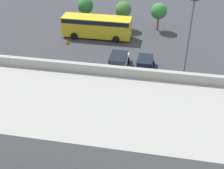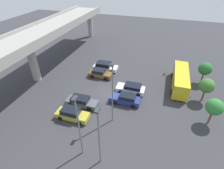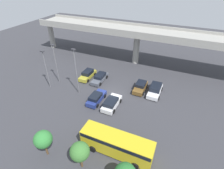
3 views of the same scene
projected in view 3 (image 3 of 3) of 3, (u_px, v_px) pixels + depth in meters
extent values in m
plane|color=#38383D|center=(112.00, 94.00, 31.74)|extent=(105.99, 105.99, 0.00)
cube|color=#9E9B93|center=(138.00, 32.00, 38.30)|extent=(49.46, 6.55, 0.90)
cube|color=#9E9B93|center=(133.00, 33.00, 35.52)|extent=(49.46, 0.30, 0.55)
cube|color=#9E9B93|center=(142.00, 25.00, 40.27)|extent=(49.46, 0.30, 0.55)
cylinder|color=#9E9B93|center=(51.00, 35.00, 48.82)|extent=(1.41, 1.41, 7.00)
cylinder|color=#9E9B93|center=(136.00, 49.00, 40.49)|extent=(1.41, 1.41, 7.00)
cube|color=gold|center=(88.00, 76.00, 36.22)|extent=(1.74, 4.56, 0.72)
cube|color=black|center=(88.00, 72.00, 35.96)|extent=(1.60, 2.44, 0.70)
cylinder|color=black|center=(88.00, 81.00, 34.97)|extent=(0.22, 0.63, 0.63)
cylinder|color=black|center=(80.00, 79.00, 35.57)|extent=(0.22, 0.63, 0.63)
cylinder|color=black|center=(95.00, 74.00, 37.12)|extent=(0.22, 0.63, 0.63)
cylinder|color=black|center=(87.00, 73.00, 37.72)|extent=(0.22, 0.63, 0.63)
cube|color=#515660|center=(100.00, 79.00, 35.23)|extent=(1.72, 4.82, 0.66)
cube|color=black|center=(100.00, 75.00, 35.07)|extent=(1.58, 2.54, 0.60)
cylinder|color=black|center=(100.00, 84.00, 33.90)|extent=(0.22, 0.68, 0.68)
cylinder|color=black|center=(92.00, 82.00, 34.49)|extent=(0.22, 0.68, 0.68)
cylinder|color=black|center=(107.00, 77.00, 36.17)|extent=(0.22, 0.68, 0.68)
cylinder|color=black|center=(99.00, 75.00, 36.76)|extent=(0.22, 0.68, 0.68)
cube|color=navy|center=(97.00, 98.00, 29.85)|extent=(1.71, 4.54, 0.76)
cube|color=black|center=(95.00, 96.00, 29.19)|extent=(1.57, 2.36, 0.58)
cylinder|color=black|center=(96.00, 94.00, 31.35)|extent=(0.22, 0.66, 0.66)
cylinder|color=black|center=(105.00, 96.00, 30.76)|extent=(0.22, 0.66, 0.66)
cylinder|color=black|center=(88.00, 103.00, 29.21)|extent=(0.22, 0.66, 0.66)
cylinder|color=black|center=(97.00, 106.00, 28.62)|extent=(0.22, 0.66, 0.66)
cube|color=silver|center=(112.00, 104.00, 28.71)|extent=(1.90, 4.58, 0.72)
cube|color=black|center=(111.00, 102.00, 28.07)|extent=(1.75, 2.63, 0.58)
cylinder|color=black|center=(110.00, 98.00, 30.23)|extent=(0.22, 0.71, 0.71)
cylinder|color=black|center=(120.00, 101.00, 29.58)|extent=(0.22, 0.71, 0.71)
cylinder|color=black|center=(103.00, 108.00, 28.07)|extent=(0.22, 0.71, 0.71)
cylinder|color=black|center=(114.00, 111.00, 27.42)|extent=(0.22, 0.71, 0.71)
cube|color=brown|center=(140.00, 88.00, 32.54)|extent=(1.81, 4.36, 0.73)
cube|color=black|center=(141.00, 84.00, 32.41)|extent=(1.67, 2.21, 0.58)
cylinder|color=black|center=(143.00, 94.00, 31.33)|extent=(0.22, 0.66, 0.66)
cylinder|color=black|center=(133.00, 91.00, 31.95)|extent=(0.22, 0.66, 0.66)
cylinder|color=black|center=(147.00, 86.00, 33.38)|extent=(0.22, 0.66, 0.66)
cylinder|color=black|center=(138.00, 84.00, 34.00)|extent=(0.22, 0.66, 0.66)
cube|color=silver|center=(155.00, 91.00, 31.60)|extent=(1.98, 4.78, 0.69)
cube|color=black|center=(156.00, 87.00, 31.47)|extent=(1.82, 2.80, 0.74)
cylinder|color=black|center=(159.00, 98.00, 30.24)|extent=(0.22, 0.70, 0.70)
cylinder|color=black|center=(147.00, 95.00, 30.92)|extent=(0.22, 0.70, 0.70)
cylinder|color=black|center=(162.00, 89.00, 32.49)|extent=(0.22, 0.70, 0.70)
cylinder|color=black|center=(151.00, 87.00, 33.17)|extent=(0.22, 0.70, 0.70)
cube|color=gold|center=(117.00, 144.00, 21.00)|extent=(8.84, 2.29, 2.50)
cube|color=black|center=(117.00, 139.00, 20.50)|extent=(8.66, 2.34, 0.55)
cylinder|color=black|center=(141.00, 150.00, 21.54)|extent=(0.90, 0.29, 0.90)
cylinder|color=black|center=(135.00, 166.00, 19.77)|extent=(0.90, 0.29, 0.90)
cylinder|color=black|center=(101.00, 135.00, 23.39)|extent=(0.90, 0.29, 0.90)
cylinder|color=black|center=(93.00, 149.00, 21.61)|extent=(0.90, 0.29, 0.90)
cylinder|color=slate|center=(56.00, 65.00, 33.17)|extent=(0.16, 0.16, 7.66)
cube|color=#333338|center=(52.00, 45.00, 30.99)|extent=(0.70, 0.35, 0.20)
cylinder|color=slate|center=(47.00, 70.00, 31.70)|extent=(0.16, 0.16, 7.25)
cube|color=#333338|center=(42.00, 51.00, 29.64)|extent=(0.70, 0.35, 0.20)
cylinder|color=slate|center=(76.00, 73.00, 29.76)|extent=(0.16, 0.16, 8.37)
cube|color=#333338|center=(73.00, 49.00, 27.38)|extent=(0.70, 0.35, 0.20)
cylinder|color=brown|center=(46.00, 149.00, 21.06)|extent=(0.24, 0.24, 1.81)
sphere|color=#337F38|center=(43.00, 139.00, 20.05)|extent=(2.14, 2.14, 2.14)
cylinder|color=brown|center=(81.00, 162.00, 19.72)|extent=(0.24, 0.24, 1.81)
sphere|color=#3D7533|center=(80.00, 152.00, 18.70)|extent=(2.19, 2.19, 2.19)
cube|color=black|center=(147.00, 144.00, 22.71)|extent=(0.44, 0.44, 0.04)
cone|color=#EA590F|center=(148.00, 143.00, 22.53)|extent=(0.40, 0.40, 0.70)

